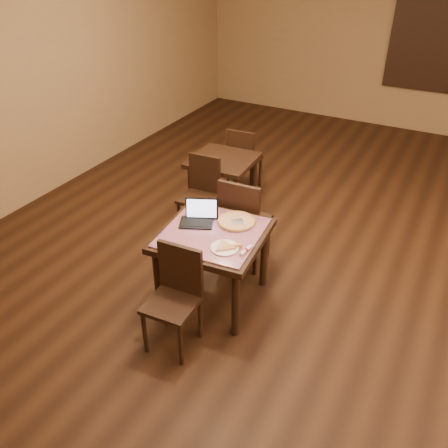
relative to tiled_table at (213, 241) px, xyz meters
The scene contains 16 objects.
ground 1.31m from the tiled_table, 33.76° to the left, with size 10.00×10.00×0.00m, color black.
wall_back 5.77m from the tiled_table, 80.51° to the left, with size 8.00×0.02×3.00m, color #8F6848.
wall_left 3.23m from the tiled_table, 168.38° to the left, with size 0.02×10.00×3.00m, color #8F6848.
tiled_table is the anchor object (origin of this frame).
chair_main_near 0.63m from the tiled_table, 90.46° to the right, with size 0.42×0.42×0.93m.
chair_main_far 0.62m from the tiled_table, 89.58° to the left, with size 0.46×0.46×1.02m.
laptop 0.27m from the tiled_table, 153.79° to the left, with size 0.36×0.35×0.21m.
plate 0.30m from the tiled_table, 39.29° to the right, with size 0.24×0.24×0.01m, color white.
pizza_slice 0.31m from the tiled_table, 39.29° to the right, with size 0.21×0.21×0.02m, color beige, non-canonical shape.
pizza_pan 0.29m from the tiled_table, 63.43° to the left, with size 0.34×0.34×0.01m, color silver.
pizza_whole 0.29m from the tiled_table, 63.43° to the left, with size 0.35×0.35×0.02m.
spatula 0.29m from the tiled_table, 57.53° to the left, with size 0.11×0.26×0.01m, color silver.
napkin_roll 0.44m from the tiled_table, 19.29° to the right, with size 0.05×0.16×0.04m.
other_table_b 1.74m from the tiled_table, 115.22° to the left, with size 0.78×0.78×0.70m.
other_table_b_chair_near 1.29m from the tiled_table, 125.47° to the left, with size 0.41×0.41×0.91m.
other_table_b_chair_far 2.23m from the tiled_table, 109.34° to the left, with size 0.41×0.41×0.91m.
Camera 1 is at (0.84, -3.72, 3.09)m, focal length 38.00 mm.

